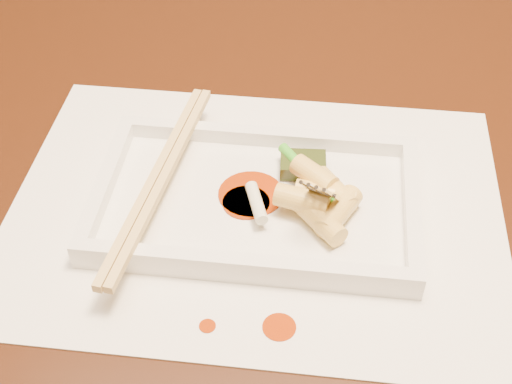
# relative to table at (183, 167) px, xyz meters

# --- Properties ---
(table) EXTENTS (1.40, 0.90, 0.75)m
(table) POSITION_rel_table_xyz_m (0.00, 0.00, 0.00)
(table) COLOR black
(table) RESTS_ON ground
(placemat) EXTENTS (0.40, 0.30, 0.00)m
(placemat) POSITION_rel_table_xyz_m (0.10, -0.15, 0.10)
(placemat) COLOR white
(placemat) RESTS_ON table
(sauce_splatter_a) EXTENTS (0.02, 0.02, 0.00)m
(sauce_splatter_a) POSITION_rel_table_xyz_m (0.13, -0.27, 0.10)
(sauce_splatter_a) COLOR #9D2E04
(sauce_splatter_a) RESTS_ON placemat
(sauce_splatter_b) EXTENTS (0.01, 0.01, 0.00)m
(sauce_splatter_b) POSITION_rel_table_xyz_m (0.08, -0.27, 0.10)
(sauce_splatter_b) COLOR #9D2E04
(sauce_splatter_b) RESTS_ON placemat
(plate_base) EXTENTS (0.26, 0.16, 0.01)m
(plate_base) POSITION_rel_table_xyz_m (0.10, -0.15, 0.11)
(plate_base) COLOR white
(plate_base) RESTS_ON placemat
(plate_rim_far) EXTENTS (0.26, 0.01, 0.01)m
(plate_rim_far) POSITION_rel_table_xyz_m (0.10, -0.08, 0.12)
(plate_rim_far) COLOR white
(plate_rim_far) RESTS_ON plate_base
(plate_rim_near) EXTENTS (0.26, 0.01, 0.01)m
(plate_rim_near) POSITION_rel_table_xyz_m (0.10, -0.23, 0.12)
(plate_rim_near) COLOR white
(plate_rim_near) RESTS_ON plate_base
(plate_rim_left) EXTENTS (0.01, 0.14, 0.01)m
(plate_rim_left) POSITION_rel_table_xyz_m (-0.03, -0.15, 0.12)
(plate_rim_left) COLOR white
(plate_rim_left) RESTS_ON plate_base
(plate_rim_right) EXTENTS (0.01, 0.14, 0.01)m
(plate_rim_right) POSITION_rel_table_xyz_m (0.22, -0.15, 0.12)
(plate_rim_right) COLOR white
(plate_rim_right) RESTS_ON plate_base
(veg_piece) EXTENTS (0.04, 0.03, 0.01)m
(veg_piece) POSITION_rel_table_xyz_m (0.13, -0.11, 0.12)
(veg_piece) COLOR black
(veg_piece) RESTS_ON plate_base
(scallion_white) EXTENTS (0.02, 0.04, 0.01)m
(scallion_white) POSITION_rel_table_xyz_m (0.10, -0.17, 0.12)
(scallion_white) COLOR #EAEACC
(scallion_white) RESTS_ON plate_base
(scallion_green) EXTENTS (0.06, 0.07, 0.01)m
(scallion_green) POSITION_rel_table_xyz_m (0.14, -0.13, 0.12)
(scallion_green) COLOR green
(scallion_green) RESTS_ON plate_base
(chopstick_a) EXTENTS (0.04, 0.23, 0.01)m
(chopstick_a) POSITION_rel_table_xyz_m (0.02, -0.15, 0.13)
(chopstick_a) COLOR #D8B36C
(chopstick_a) RESTS_ON plate_rim_near
(chopstick_b) EXTENTS (0.04, 0.23, 0.01)m
(chopstick_b) POSITION_rel_table_xyz_m (0.02, -0.15, 0.13)
(chopstick_b) COLOR #D8B36C
(chopstick_b) RESTS_ON plate_rim_near
(fork) EXTENTS (0.09, 0.10, 0.14)m
(fork) POSITION_rel_table_xyz_m (0.17, -0.14, 0.18)
(fork) COLOR silver
(fork) RESTS_ON plate_base
(sauce_blob_0) EXTENTS (0.05, 0.05, 0.00)m
(sauce_blob_0) POSITION_rel_table_xyz_m (0.09, -0.15, 0.11)
(sauce_blob_0) COLOR #9D2E04
(sauce_blob_0) RESTS_ON plate_base
(sauce_blob_1) EXTENTS (0.04, 0.04, 0.00)m
(sauce_blob_1) POSITION_rel_table_xyz_m (0.09, -0.16, 0.11)
(sauce_blob_1) COLOR #9D2E04
(sauce_blob_1) RESTS_ON plate_base
(rice_cake_0) EXTENTS (0.04, 0.05, 0.02)m
(rice_cake_0) POSITION_rel_table_xyz_m (0.16, -0.15, 0.12)
(rice_cake_0) COLOR #F1D970
(rice_cake_0) RESTS_ON plate_base
(rice_cake_1) EXTENTS (0.04, 0.05, 0.02)m
(rice_cake_1) POSITION_rel_table_xyz_m (0.16, -0.17, 0.12)
(rice_cake_1) COLOR #F1D970
(rice_cake_1) RESTS_ON plate_base
(rice_cake_2) EXTENTS (0.04, 0.04, 0.02)m
(rice_cake_2) POSITION_rel_table_xyz_m (0.14, -0.14, 0.13)
(rice_cake_2) COLOR #F1D970
(rice_cake_2) RESTS_ON plate_base
(rice_cake_3) EXTENTS (0.05, 0.02, 0.02)m
(rice_cake_3) POSITION_rel_table_xyz_m (0.15, -0.15, 0.12)
(rice_cake_3) COLOR #F1D970
(rice_cake_3) RESTS_ON plate_base
(rice_cake_4) EXTENTS (0.05, 0.05, 0.02)m
(rice_cake_4) POSITION_rel_table_xyz_m (0.15, -0.18, 0.12)
(rice_cake_4) COLOR #F1D970
(rice_cake_4) RESTS_ON plate_base
(rice_cake_5) EXTENTS (0.05, 0.03, 0.02)m
(rice_cake_5) POSITION_rel_table_xyz_m (0.14, -0.17, 0.13)
(rice_cake_5) COLOR #F1D970
(rice_cake_5) RESTS_ON plate_base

